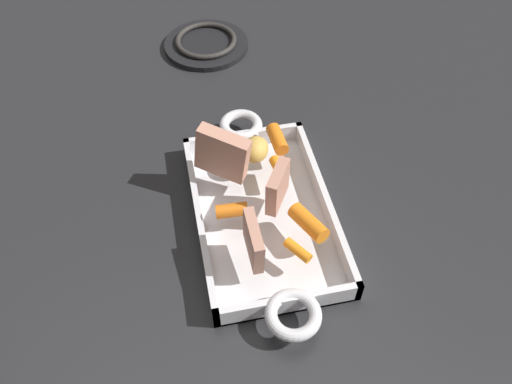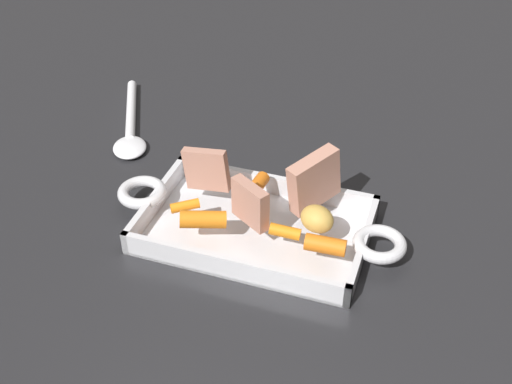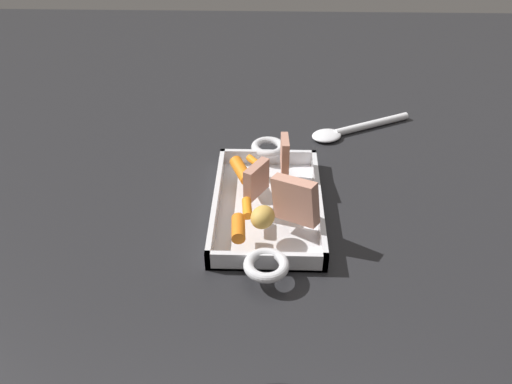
{
  "view_description": "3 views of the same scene",
  "coord_description": "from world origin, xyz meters",
  "px_view_note": "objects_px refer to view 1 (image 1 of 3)",
  "views": [
    {
      "loc": [
        0.45,
        -0.1,
        0.62
      ],
      "look_at": [
        0.01,
        -0.01,
        0.08
      ],
      "focal_mm": 36.33,
      "sensor_mm": 36.0,
      "label": 1
    },
    {
      "loc": [
        -0.22,
        0.66,
        0.61
      ],
      "look_at": [
        0.0,
        -0.0,
        0.07
      ],
      "focal_mm": 45.49,
      "sensor_mm": 36.0,
      "label": 2
    },
    {
      "loc": [
        -0.75,
        -0.0,
        0.6
      ],
      "look_at": [
        -0.02,
        0.02,
        0.06
      ],
      "focal_mm": 36.36,
      "sensor_mm": 36.0,
      "label": 3
    }
  ],
  "objects_px": {
    "roast_slice_thick": "(277,185)",
    "baby_carrot_center_right": "(308,223)",
    "potato_whole": "(256,149)",
    "roasting_dish": "(263,214)",
    "baby_carrot_southwest": "(277,139)",
    "roast_slice_thin": "(222,154)",
    "baby_carrot_center_left": "(232,210)",
    "stove_burner_rear": "(206,43)",
    "baby_carrot_northeast": "(298,250)",
    "roast_slice_outer": "(253,241)",
    "baby_carrot_southeast": "(278,168)"
  },
  "relations": [
    {
      "from": "stove_burner_rear",
      "to": "potato_whole",
      "type": "bearing_deg",
      "value": 4.33
    },
    {
      "from": "roast_slice_thin",
      "to": "baby_carrot_southeast",
      "type": "relative_size",
      "value": 1.88
    },
    {
      "from": "baby_carrot_southwest",
      "to": "potato_whole",
      "type": "xyz_separation_m",
      "value": [
        0.02,
        -0.04,
        0.01
      ]
    },
    {
      "from": "roasting_dish",
      "to": "baby_carrot_southeast",
      "type": "relative_size",
      "value": 10.19
    },
    {
      "from": "potato_whole",
      "to": "roast_slice_thin",
      "type": "bearing_deg",
      "value": -70.26
    },
    {
      "from": "roasting_dish",
      "to": "baby_carrot_center_left",
      "type": "height_order",
      "value": "baby_carrot_center_left"
    },
    {
      "from": "baby_carrot_northeast",
      "to": "baby_carrot_center_left",
      "type": "bearing_deg",
      "value": -137.72
    },
    {
      "from": "roast_slice_outer",
      "to": "baby_carrot_center_right",
      "type": "height_order",
      "value": "roast_slice_outer"
    },
    {
      "from": "baby_carrot_center_left",
      "to": "stove_burner_rear",
      "type": "relative_size",
      "value": 0.26
    },
    {
      "from": "baby_carrot_southwest",
      "to": "roast_slice_outer",
      "type": "bearing_deg",
      "value": -21.82
    },
    {
      "from": "roast_slice_thin",
      "to": "baby_carrot_northeast",
      "type": "relative_size",
      "value": 1.93
    },
    {
      "from": "baby_carrot_center_right",
      "to": "potato_whole",
      "type": "height_order",
      "value": "potato_whole"
    },
    {
      "from": "baby_carrot_center_left",
      "to": "baby_carrot_center_right",
      "type": "relative_size",
      "value": 0.71
    },
    {
      "from": "roasting_dish",
      "to": "roast_slice_outer",
      "type": "relative_size",
      "value": 6.58
    },
    {
      "from": "roasting_dish",
      "to": "stove_burner_rear",
      "type": "distance_m",
      "value": 0.45
    },
    {
      "from": "roast_slice_outer",
      "to": "roast_slice_thin",
      "type": "relative_size",
      "value": 0.82
    },
    {
      "from": "roast_slice_thin",
      "to": "potato_whole",
      "type": "bearing_deg",
      "value": 109.74
    },
    {
      "from": "baby_carrot_center_left",
      "to": "stove_burner_rear",
      "type": "bearing_deg",
      "value": 176.56
    },
    {
      "from": "roast_slice_thick",
      "to": "baby_carrot_center_right",
      "type": "distance_m",
      "value": 0.07
    },
    {
      "from": "roast_slice_thick",
      "to": "baby_carrot_center_right",
      "type": "relative_size",
      "value": 0.98
    },
    {
      "from": "baby_carrot_northeast",
      "to": "baby_carrot_southeast",
      "type": "height_order",
      "value": "baby_carrot_southeast"
    },
    {
      "from": "roast_slice_thin",
      "to": "baby_carrot_southeast",
      "type": "distance_m",
      "value": 0.09
    },
    {
      "from": "baby_carrot_southwest",
      "to": "stove_burner_rear",
      "type": "distance_m",
      "value": 0.35
    },
    {
      "from": "baby_carrot_center_right",
      "to": "baby_carrot_northeast",
      "type": "bearing_deg",
      "value": -33.24
    },
    {
      "from": "baby_carrot_northeast",
      "to": "baby_carrot_southwest",
      "type": "bearing_deg",
      "value": 174.3
    },
    {
      "from": "roast_slice_thick",
      "to": "roast_slice_outer",
      "type": "distance_m",
      "value": 0.1
    },
    {
      "from": "baby_carrot_center_left",
      "to": "baby_carrot_southwest",
      "type": "height_order",
      "value": "baby_carrot_southwest"
    },
    {
      "from": "roast_slice_thin",
      "to": "baby_carrot_center_left",
      "type": "xyz_separation_m",
      "value": [
        0.08,
        -0.0,
        -0.03
      ]
    },
    {
      "from": "roast_slice_thick",
      "to": "baby_carrot_center_right",
      "type": "xyz_separation_m",
      "value": [
        0.06,
        0.03,
        -0.02
      ]
    },
    {
      "from": "baby_carrot_center_right",
      "to": "baby_carrot_center_left",
      "type": "bearing_deg",
      "value": -114.04
    },
    {
      "from": "roast_slice_thick",
      "to": "baby_carrot_northeast",
      "type": "distance_m",
      "value": 0.1
    },
    {
      "from": "roast_slice_outer",
      "to": "potato_whole",
      "type": "xyz_separation_m",
      "value": [
        -0.17,
        0.04,
        -0.01
      ]
    },
    {
      "from": "baby_carrot_southwest",
      "to": "baby_carrot_northeast",
      "type": "distance_m",
      "value": 0.21
    },
    {
      "from": "baby_carrot_center_left",
      "to": "roasting_dish",
      "type": "bearing_deg",
      "value": 104.67
    },
    {
      "from": "roasting_dish",
      "to": "roast_slice_thin",
      "type": "xyz_separation_m",
      "value": [
        -0.07,
        -0.05,
        0.07
      ]
    },
    {
      "from": "roast_slice_thin",
      "to": "baby_carrot_center_left",
      "type": "relative_size",
      "value": 1.75
    },
    {
      "from": "roast_slice_thick",
      "to": "roasting_dish",
      "type": "bearing_deg",
      "value": -82.86
    },
    {
      "from": "roasting_dish",
      "to": "stove_burner_rear",
      "type": "height_order",
      "value": "roasting_dish"
    },
    {
      "from": "roasting_dish",
      "to": "baby_carrot_southwest",
      "type": "bearing_deg",
      "value": 157.26
    },
    {
      "from": "baby_carrot_southwest",
      "to": "potato_whole",
      "type": "distance_m",
      "value": 0.05
    },
    {
      "from": "baby_carrot_center_left",
      "to": "baby_carrot_southwest",
      "type": "distance_m",
      "value": 0.16
    },
    {
      "from": "roast_slice_thick",
      "to": "potato_whole",
      "type": "bearing_deg",
      "value": -171.61
    },
    {
      "from": "baby_carrot_center_left",
      "to": "baby_carrot_northeast",
      "type": "bearing_deg",
      "value": 42.28
    },
    {
      "from": "roasting_dish",
      "to": "baby_carrot_southwest",
      "type": "distance_m",
      "value": 0.13
    },
    {
      "from": "roast_slice_thick",
      "to": "baby_carrot_southwest",
      "type": "bearing_deg",
      "value": 166.33
    },
    {
      "from": "roasting_dish",
      "to": "baby_carrot_southeast",
      "type": "bearing_deg",
      "value": 147.07
    },
    {
      "from": "roast_slice_thin",
      "to": "baby_carrot_southeast",
      "type": "height_order",
      "value": "roast_slice_thin"
    },
    {
      "from": "roasting_dish",
      "to": "baby_carrot_center_right",
      "type": "distance_m",
      "value": 0.08
    },
    {
      "from": "roast_slice_thick",
      "to": "baby_carrot_southeast",
      "type": "bearing_deg",
      "value": 164.03
    },
    {
      "from": "baby_carrot_northeast",
      "to": "stove_burner_rear",
      "type": "height_order",
      "value": "baby_carrot_northeast"
    }
  ]
}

